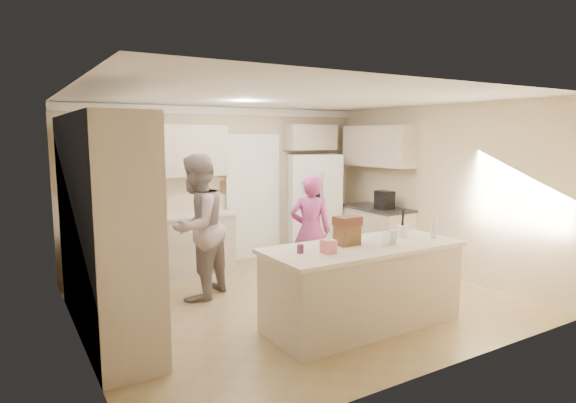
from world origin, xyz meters
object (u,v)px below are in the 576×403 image
coffee_maker (384,200)px  dollhouse_body (347,235)px  teen_girl (310,231)px  teen_boy (197,227)px  island_base (362,287)px  utensil_crock (403,232)px  tissue_box (328,246)px  refrigerator (313,204)px

coffee_maker → dollhouse_body: (-2.20, -1.80, -0.03)m
dollhouse_body → teen_girl: size_ratio=0.16×
coffee_maker → teen_boy: teen_boy is taller
island_base → utensil_crock: utensil_crock is taller
island_base → dollhouse_body: (-0.15, 0.10, 0.60)m
coffee_maker → dollhouse_body: 2.84m
utensil_crock → tissue_box: bearing=-172.9°
dollhouse_body → coffee_maker: bearing=39.3°
refrigerator → island_base: refrigerator is taller
tissue_box → dollhouse_body: bearing=26.6°
refrigerator → utensil_crock: 3.16m
island_base → teen_girl: bearing=79.1°
refrigerator → coffee_maker: refrigerator is taller
island_base → coffee_maker: bearing=42.8°
refrigerator → island_base: bearing=-95.5°
refrigerator → teen_girl: (-1.16, -1.64, -0.10)m
utensil_crock → teen_girl: 1.48m
tissue_box → teen_girl: size_ratio=0.09×
refrigerator → teen_boy: bearing=-135.5°
coffee_maker → tissue_box: (-2.60, -2.00, -0.07)m
teen_girl → utensil_crock: bearing=134.4°
refrigerator → tissue_box: bearing=-102.5°
coffee_maker → tissue_box: 3.28m
teen_boy → tissue_box: bearing=72.1°
island_base → teen_boy: teen_boy is taller
tissue_box → dollhouse_body: dollhouse_body is taller
coffee_maker → teen_boy: 3.30m
utensil_crock → coffee_maker: bearing=52.9°
refrigerator → tissue_box: 3.78m
island_base → tissue_box: bearing=-169.7°
coffee_maker → island_base: (-2.05, -1.90, -0.63)m
dollhouse_body → teen_girl: bearing=72.5°
coffee_maker → teen_girl: teen_girl is taller
coffee_maker → teen_boy: size_ratio=0.16×
teen_boy → refrigerator: bearing=167.6°
teen_boy → utensil_crock: bearing=98.9°
coffee_maker → island_base: bearing=-137.2°
island_base → teen_girl: (0.28, 1.47, 0.36)m
island_base → tissue_box: size_ratio=15.71×
refrigerator → teen_boy: size_ratio=0.94×
refrigerator → island_base: size_ratio=0.82×
tissue_box → island_base: bearing=10.3°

